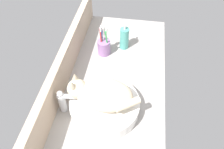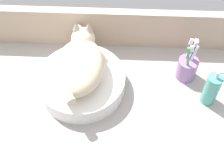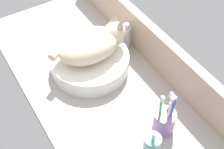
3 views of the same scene
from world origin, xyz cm
name	(u,v)px [view 1 (image 1 of 3)]	position (x,y,z in cm)	size (l,w,h in cm)	color
ground_plane	(112,92)	(0.00, 0.00, -2.00)	(127.43, 54.13, 4.00)	#9E9993
backsplash_panel	(61,73)	(0.00, 25.27, 8.53)	(127.43, 3.60, 17.07)	tan
sink_basin	(105,106)	(-12.37, 1.24, 3.45)	(32.05, 32.05, 6.91)	white
cat	(101,94)	(-12.44, 2.61, 12.66)	(17.21, 32.32, 14.00)	beige
faucet	(64,100)	(-14.78, 19.34, 7.30)	(4.21, 11.86, 13.60)	silver
soap_dispenser	(124,38)	(33.75, -2.35, 6.83)	(5.30, 5.30, 16.67)	teal
toothbrush_cup	(104,46)	(26.81, 8.67, 5.09)	(7.48, 7.48, 18.69)	#996BA8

